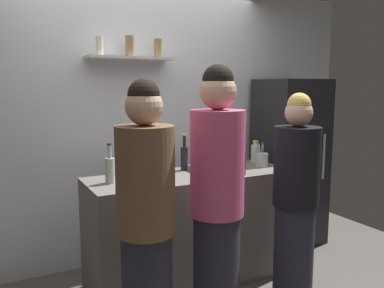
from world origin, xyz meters
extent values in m
cube|color=white|center=(0.00, 1.25, 1.30)|extent=(4.80, 0.10, 2.60)
cube|color=silver|center=(-0.11, 1.09, 1.87)|extent=(0.76, 0.22, 0.02)
cylinder|color=beige|center=(-0.38, 1.09, 1.97)|extent=(0.06, 0.06, 0.16)
cylinder|color=olive|center=(-0.11, 1.09, 1.98)|extent=(0.08, 0.08, 0.18)
cylinder|color=olive|center=(0.15, 1.09, 1.97)|extent=(0.07, 0.07, 0.17)
cube|color=black|center=(1.52, 0.85, 0.85)|extent=(0.62, 0.57, 1.70)
cylinder|color=#99999E|center=(1.69, 0.55, 0.94)|extent=(0.02, 0.02, 0.45)
cube|color=#66605B|center=(0.21, 0.55, 0.46)|extent=(1.73, 0.61, 0.92)
cube|color=gray|center=(0.41, 0.57, 0.94)|extent=(0.34, 0.24, 0.05)
cylinder|color=#B2B2B7|center=(0.91, 0.52, 0.98)|extent=(0.11, 0.11, 0.12)
cylinder|color=silver|center=(0.92, 0.55, 1.04)|extent=(0.03, 0.02, 0.18)
cylinder|color=silver|center=(0.88, 0.53, 1.04)|extent=(0.02, 0.04, 0.17)
cylinder|color=silver|center=(0.91, 0.52, 1.04)|extent=(0.01, 0.01, 0.17)
cylinder|color=silver|center=(0.88, 0.53, 1.04)|extent=(0.01, 0.03, 0.17)
cylinder|color=#19471E|center=(-0.18, 0.70, 1.02)|extent=(0.07, 0.07, 0.21)
cylinder|color=#19471E|center=(-0.18, 0.70, 1.17)|extent=(0.03, 0.03, 0.09)
cylinder|color=black|center=(-0.18, 0.70, 1.22)|extent=(0.03, 0.03, 0.02)
cylinder|color=#472814|center=(0.55, 0.33, 1.01)|extent=(0.07, 0.07, 0.18)
cylinder|color=#472814|center=(0.55, 0.33, 1.15)|extent=(0.03, 0.03, 0.10)
cylinder|color=maroon|center=(0.55, 0.33, 1.20)|extent=(0.03, 0.03, 0.02)
cylinder|color=#B2BFB2|center=(-0.47, 0.56, 1.01)|extent=(0.07, 0.07, 0.19)
cylinder|color=#B2BFB2|center=(-0.47, 0.56, 1.15)|extent=(0.03, 0.03, 0.10)
cylinder|color=#333333|center=(-0.47, 0.56, 1.21)|extent=(0.03, 0.03, 0.02)
cylinder|color=black|center=(0.22, 0.72, 1.02)|extent=(0.06, 0.06, 0.20)
cylinder|color=black|center=(0.22, 0.72, 1.17)|extent=(0.03, 0.03, 0.10)
cylinder|color=gold|center=(0.22, 0.72, 1.22)|extent=(0.03, 0.03, 0.02)
cylinder|color=silver|center=(0.99, 0.73, 1.00)|extent=(0.08, 0.08, 0.17)
cylinder|color=silver|center=(0.99, 0.73, 1.09)|extent=(0.05, 0.05, 0.03)
cylinder|color=yellow|center=(0.99, 0.73, 1.11)|extent=(0.05, 0.05, 0.02)
cylinder|color=#262633|center=(-0.02, -0.22, 0.42)|extent=(0.30, 0.30, 0.83)
cylinder|color=#D14C7F|center=(-0.02, -0.22, 1.16)|extent=(0.34, 0.34, 0.66)
sphere|color=#D8AD8C|center=(-0.02, -0.22, 1.60)|extent=(0.23, 0.23, 0.23)
sphere|color=black|center=(-0.02, -0.22, 1.67)|extent=(0.19, 0.19, 0.19)
cylinder|color=#262633|center=(0.75, -0.09, 0.37)|extent=(0.30, 0.30, 0.75)
cylinder|color=black|center=(0.75, -0.09, 1.04)|extent=(0.34, 0.34, 0.59)
sphere|color=#D8AD8C|center=(0.75, -0.09, 1.44)|extent=(0.20, 0.20, 0.20)
sphere|color=#D8B759|center=(0.75, -0.09, 1.50)|extent=(0.17, 0.17, 0.17)
cylinder|color=brown|center=(-0.49, -0.21, 1.10)|extent=(0.34, 0.34, 0.63)
sphere|color=#D8AD8C|center=(-0.49, -0.21, 1.52)|extent=(0.21, 0.21, 0.21)
sphere|color=black|center=(-0.49, -0.21, 1.59)|extent=(0.18, 0.18, 0.18)
camera|label=1|loc=(-1.30, -2.30, 1.64)|focal=37.38mm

